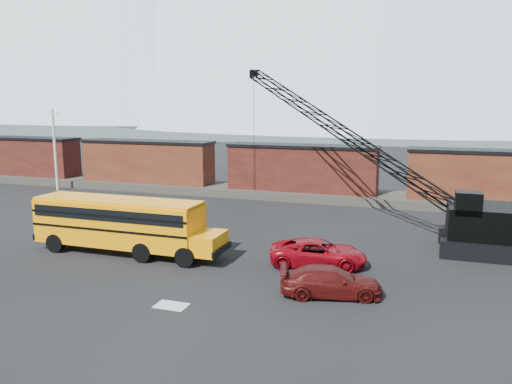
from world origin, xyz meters
TOP-DOWN VIEW (x-y plane):
  - ground at (0.00, 0.00)m, footprint 160.00×160.00m
  - gravel_berm at (0.00, 22.00)m, footprint 120.00×5.00m
  - boxcar_west_far at (-32.00, 22.00)m, footprint 13.70×3.10m
  - boxcar_west_near at (-16.00, 22.00)m, footprint 13.70×3.10m
  - boxcar_mid at (0.00, 22.00)m, footprint 13.70×3.10m
  - boxcar_east_near at (16.00, 22.00)m, footprint 13.70×3.10m
  - utility_pole at (-24.00, 18.00)m, footprint 1.40×0.24m
  - snow_patch at (0.50, -4.00)m, footprint 1.40×0.90m
  - school_bus at (-5.71, 1.96)m, footprint 11.65×2.65m
  - red_pickup at (5.41, 3.31)m, footprint 5.47×3.23m
  - maroon_suv at (6.81, -0.64)m, footprint 4.93×2.98m
  - crawler_crane at (4.30, 14.57)m, footprint 21.71×14.25m

SIDE VIEW (x-z plane):
  - ground at x=0.00m, z-range 0.00..0.00m
  - snow_patch at x=0.50m, z-range 0.00..0.02m
  - gravel_berm at x=0.00m, z-range 0.00..0.70m
  - maroon_suv at x=6.81m, z-range 0.00..1.34m
  - red_pickup at x=5.41m, z-range 0.00..1.43m
  - school_bus at x=-5.71m, z-range 0.20..3.39m
  - boxcar_west_far at x=-32.00m, z-range 0.68..4.85m
  - boxcar_west_near at x=-16.00m, z-range 0.68..4.85m
  - boxcar_mid at x=0.00m, z-range 0.68..4.85m
  - boxcar_east_near at x=16.00m, z-range 0.68..4.85m
  - utility_pole at x=-24.00m, z-range 0.15..8.15m
  - crawler_crane at x=4.30m, z-range 0.93..12.56m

